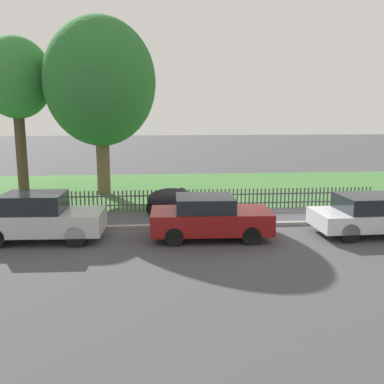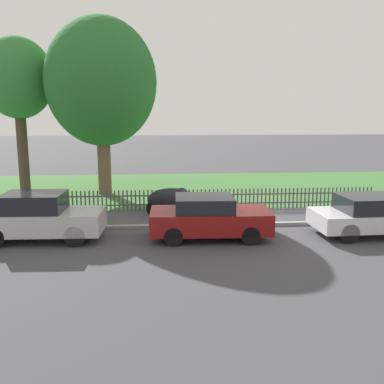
{
  "view_description": "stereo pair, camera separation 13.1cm",
  "coord_description": "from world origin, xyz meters",
  "px_view_note": "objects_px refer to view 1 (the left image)",
  "views": [
    {
      "loc": [
        -2.46,
        -14.44,
        4.02
      ],
      "look_at": [
        -1.13,
        0.99,
        1.1
      ],
      "focal_mm": 40.0,
      "sensor_mm": 36.0,
      "label": 1
    },
    {
      "loc": [
        -2.32,
        -14.45,
        4.02
      ],
      "look_at": [
        -1.13,
        0.99,
        1.1
      ],
      "focal_mm": 40.0,
      "sensor_mm": 36.0,
      "label": 2
    }
  ],
  "objects_px": {
    "parked_car_red_compact": "(373,215)",
    "parked_car_navy_estate": "(209,217)",
    "covered_motorcycle": "(172,199)",
    "tree_behind_motorcycle": "(100,83)",
    "parked_car_black_saloon": "(40,217)",
    "tree_nearest_kerb": "(16,79)"
  },
  "relations": [
    {
      "from": "parked_car_red_compact",
      "to": "parked_car_navy_estate",
      "type": "bearing_deg",
      "value": 178.06
    },
    {
      "from": "parked_car_red_compact",
      "to": "covered_motorcycle",
      "type": "distance_m",
      "value": 7.3
    },
    {
      "from": "tree_behind_motorcycle",
      "to": "parked_car_navy_estate",
      "type": "bearing_deg",
      "value": -61.73
    },
    {
      "from": "tree_behind_motorcycle",
      "to": "parked_car_black_saloon",
      "type": "bearing_deg",
      "value": -98.2
    },
    {
      "from": "parked_car_black_saloon",
      "to": "parked_car_navy_estate",
      "type": "relative_size",
      "value": 1.01
    },
    {
      "from": "covered_motorcycle",
      "to": "tree_behind_motorcycle",
      "type": "distance_m",
      "value": 7.32
    },
    {
      "from": "parked_car_black_saloon",
      "to": "parked_car_navy_estate",
      "type": "xyz_separation_m",
      "value": [
        5.34,
        -0.2,
        -0.06
      ]
    },
    {
      "from": "parked_car_navy_estate",
      "to": "tree_nearest_kerb",
      "type": "bearing_deg",
      "value": 135.75
    },
    {
      "from": "parked_car_navy_estate",
      "to": "tree_behind_motorcycle",
      "type": "height_order",
      "value": "tree_behind_motorcycle"
    },
    {
      "from": "tree_behind_motorcycle",
      "to": "covered_motorcycle",
      "type": "bearing_deg",
      "value": -55.5
    },
    {
      "from": "parked_car_navy_estate",
      "to": "parked_car_red_compact",
      "type": "relative_size",
      "value": 0.95
    },
    {
      "from": "parked_car_red_compact",
      "to": "tree_nearest_kerb",
      "type": "height_order",
      "value": "tree_nearest_kerb"
    },
    {
      "from": "parked_car_black_saloon",
      "to": "covered_motorcycle",
      "type": "relative_size",
      "value": 1.98
    },
    {
      "from": "parked_car_red_compact",
      "to": "tree_behind_motorcycle",
      "type": "xyz_separation_m",
      "value": [
        -9.69,
        7.92,
        4.69
      ]
    },
    {
      "from": "parked_car_red_compact",
      "to": "parked_car_black_saloon",
      "type": "bearing_deg",
      "value": 177.17
    },
    {
      "from": "parked_car_black_saloon",
      "to": "tree_nearest_kerb",
      "type": "distance_m",
      "value": 10.21
    },
    {
      "from": "parked_car_black_saloon",
      "to": "parked_car_red_compact",
      "type": "relative_size",
      "value": 0.96
    },
    {
      "from": "parked_car_black_saloon",
      "to": "covered_motorcycle",
      "type": "bearing_deg",
      "value": 37.49
    },
    {
      "from": "parked_car_black_saloon",
      "to": "parked_car_red_compact",
      "type": "xyz_separation_m",
      "value": [
        10.79,
        -0.24,
        -0.09
      ]
    },
    {
      "from": "covered_motorcycle",
      "to": "tree_behind_motorcycle",
      "type": "height_order",
      "value": "tree_behind_motorcycle"
    },
    {
      "from": "parked_car_red_compact",
      "to": "covered_motorcycle",
      "type": "xyz_separation_m",
      "value": [
        -6.51,
        3.3,
        -0.02
      ]
    },
    {
      "from": "parked_car_navy_estate",
      "to": "tree_behind_motorcycle",
      "type": "distance_m",
      "value": 10.09
    }
  ]
}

